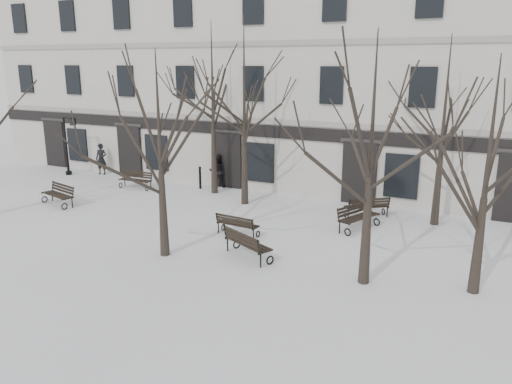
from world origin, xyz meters
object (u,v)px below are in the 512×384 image
Objects in this scene: tree_2 at (372,131)px; bench_0 at (59,194)px; bench_2 at (246,243)px; bench_5 at (358,216)px; tree_3 at (490,150)px; tree_1 at (159,130)px; lamp_post at (69,141)px; bench_3 at (136,179)px; bench_4 at (367,206)px; bench_1 at (237,224)px.

tree_2 reaches higher than bench_0.
bench_5 is (2.54, 4.64, 0.00)m from bench_2.
tree_3 reaches higher than bench_0.
tree_2 reaches higher than tree_1.
tree_2 is at bearing -156.71° from bench_2.
tree_2 is 2.09× the size of lamp_post.
bench_2 is at bearing -174.92° from tree_3.
tree_2 is at bearing 6.38° from bench_0.
lamp_post is at bearing 147.98° from tree_1.
bench_3 is 12.24m from bench_5.
bench_4 is (12.13, 0.31, 0.02)m from bench_3.
bench_1 is 14.70m from lamp_post.
bench_2 reaches higher than bench_0.
bench_2 reaches higher than bench_1.
bench_5 is at bearing 53.90° from bench_4.
bench_3 reaches higher than bench_1.
tree_2 is 15.50m from bench_0.
tree_2 is 3.13m from tree_3.
bench_1 is at bearing -28.83° from bench_3.
tree_1 is 4.70m from bench_2.
bench_2 is 6.77m from bench_4.
bench_5 is at bearing -7.03° from lamp_post.
tree_1 is 10.57m from bench_3.
tree_2 is at bearing -140.37° from bench_5.
tree_3 is 18.23m from bench_0.
tree_3 is 3.27× the size of bench_2.
bench_2 is (10.77, -1.91, 0.01)m from bench_0.
tree_2 is 7.09m from bench_1.
bench_0 is (-14.82, 2.05, -4.05)m from tree_2.
tree_3 is 9.28m from bench_1.
bench_3 is at bearing 162.20° from tree_3.
bench_2 is at bearing 4.22° from bench_0.
bench_4 is 0.89× the size of bench_5.
bench_1 is at bearing 65.85° from tree_1.
lamp_post reaches higher than bench_0.
tree_1 is 3.37× the size of bench_2.
bench_5 is at bearing 138.34° from tree_3.
bench_0 is 1.12× the size of bench_3.
bench_1 is 5.88m from bench_4.
bench_0 is 1.09× the size of bench_4.
bench_1 is (9.40, -0.04, -0.07)m from bench_0.
tree_1 is at bearing -5.31° from bench_0.
bench_1 is at bearing 13.98° from bench_0.
bench_0 is 13.98m from bench_4.
tree_2 is 3.97× the size of bench_4.
bench_5 is at bearing -8.61° from bench_3.
bench_3 is 0.51× the size of lamp_post.
tree_3 is at bearing -149.61° from bench_2.
bench_2 is (2.65, 0.98, -3.76)m from tree_1.
bench_2 is (-4.04, 0.14, -4.04)m from tree_2.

